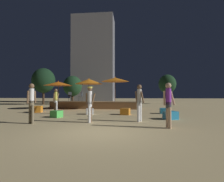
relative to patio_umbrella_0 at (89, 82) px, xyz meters
The scene contains 23 objects.
ground_plane 10.59m from the patio_umbrella_0, 74.79° to the right, with size 120.00×120.00×0.00m, color tan.
wooden_deck 2.60m from the patio_umbrella_0, 75.63° to the left, with size 8.34×2.48×0.75m.
patio_umbrella_0 is the anchor object (origin of this frame).
patio_umbrella_1 2.48m from the patio_umbrella_0, ahead, with size 2.59×2.59×3.04m.
patio_umbrella_2 2.99m from the patio_umbrella_0, behind, with size 2.68×2.68×2.70m.
cube_seat_0 7.49m from the patio_umbrella_0, 27.76° to the right, with size 0.58×0.58×0.39m.
cube_seat_1 4.97m from the patio_umbrella_0, 75.99° to the right, with size 0.62×0.62×0.40m.
cube_seat_2 6.50m from the patio_umbrella_0, 95.53° to the right, with size 0.70×0.70×0.40m.
cube_seat_3 5.19m from the patio_umbrella_0, 135.42° to the right, with size 0.74×0.74×0.49m.
cube_seat_4 6.01m from the patio_umbrella_0, 50.42° to the right, with size 0.71×0.71×0.43m.
cube_seat_5 8.98m from the patio_umbrella_0, 45.55° to the right, with size 0.82×0.82×0.45m.
person_0 8.57m from the patio_umbrella_0, 59.41° to the right, with size 0.49×0.40×1.88m.
person_1 8.54m from the patio_umbrella_0, 95.57° to the right, with size 0.30×0.46×1.89m.
person_2 10.50m from the patio_umbrella_0, 58.87° to the right, with size 0.53×0.30×1.85m.
person_3 4.58m from the patio_umbrella_0, 110.55° to the right, with size 0.31×0.50×1.79m.
person_4 8.15m from the patio_umbrella_0, 76.57° to the right, with size 0.50×0.30×1.76m.
bistro_chair_0 2.98m from the patio_umbrella_0, 149.05° to the left, with size 0.47×0.47×0.90m.
bistro_chair_1 2.35m from the patio_umbrella_0, 126.47° to the left, with size 0.42×0.41×0.90m.
frisbee_disc 6.07m from the patio_umbrella_0, 76.13° to the right, with size 0.26×0.26×0.03m.
background_tree_0 10.61m from the patio_umbrella_0, 139.13° to the left, with size 3.12×3.12×5.04m.
background_tree_1 8.99m from the patio_umbrella_0, 117.87° to the left, with size 2.63×2.63×4.05m.
background_tree_2 14.96m from the patio_umbrella_0, 49.69° to the left, with size 2.64×2.64×4.47m.
distant_building 15.34m from the patio_umbrella_0, 99.67° to the left, with size 7.14×4.21×15.09m.
Camera 1 is at (1.06, -6.28, 1.36)m, focal length 28.00 mm.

